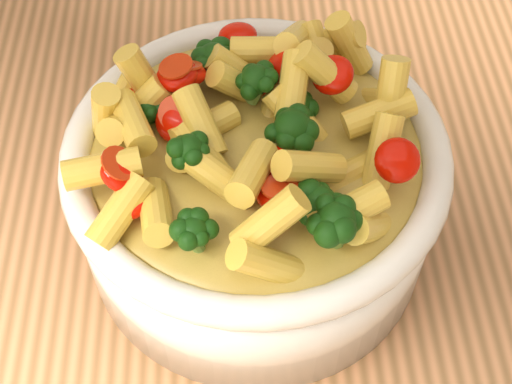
{
  "coord_description": "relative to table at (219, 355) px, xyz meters",
  "views": [
    {
      "loc": [
        0.02,
        -0.25,
        1.35
      ],
      "look_at": [
        0.03,
        0.05,
        0.95
      ],
      "focal_mm": 50.0,
      "sensor_mm": 36.0,
      "label": 1
    }
  ],
  "objects": [
    {
      "name": "table",
      "position": [
        0.0,
        0.0,
        0.0
      ],
      "size": [
        1.2,
        0.8,
        0.9
      ],
      "color": "tan",
      "rests_on": "ground"
    },
    {
      "name": "serving_bowl",
      "position": [
        0.03,
        0.05,
        0.16
      ],
      "size": [
        0.25,
        0.25,
        0.11
      ],
      "color": "white",
      "rests_on": "table"
    },
    {
      "name": "pasta_salad",
      "position": [
        0.03,
        0.05,
        0.22
      ],
      "size": [
        0.2,
        0.2,
        0.04
      ],
      "color": "#FEC350",
      "rests_on": "serving_bowl"
    }
  ]
}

